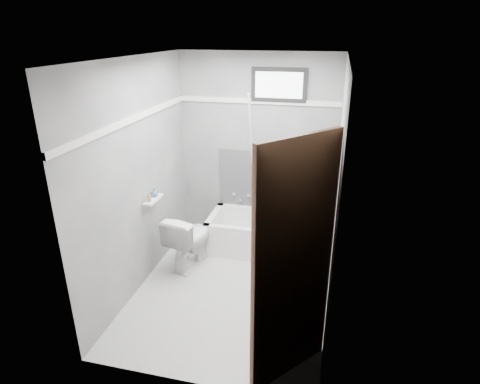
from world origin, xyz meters
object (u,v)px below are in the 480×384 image
(door, at_px, (327,295))
(soap_bottle_b, at_px, (154,192))
(office_chair, at_px, (290,202))
(toilet, at_px, (189,240))
(bathtub, at_px, (268,234))
(soap_bottle_a, at_px, (149,197))

(door, relative_size, soap_bottle_b, 19.07)
(office_chair, bearing_deg, toilet, -153.92)
(door, bearing_deg, soap_bottle_b, 142.14)
(office_chair, bearing_deg, bathtub, -175.84)
(bathtub, xyz_separation_m, toilet, (-0.84, -0.57, 0.12))
(toilet, height_order, door, door)
(soap_bottle_b, bearing_deg, soap_bottle_a, -90.07)
(office_chair, xyz_separation_m, soap_bottle_a, (-1.42, -0.89, 0.29))
(office_chair, bearing_deg, soap_bottle_a, -150.37)
(toilet, distance_m, soap_bottle_b, 0.72)
(office_chair, xyz_separation_m, soap_bottle_b, (-1.42, -0.75, 0.28))
(office_chair, relative_size, toilet, 1.65)
(bathtub, distance_m, soap_bottle_a, 1.63)
(door, distance_m, soap_bottle_b, 2.43)
(soap_bottle_a, distance_m, soap_bottle_b, 0.14)
(door, xyz_separation_m, soap_bottle_b, (-1.92, 1.49, -0.04))
(office_chair, xyz_separation_m, door, (0.50, -2.24, 0.32))
(soap_bottle_b, bearing_deg, bathtub, 31.70)
(soap_bottle_a, bearing_deg, bathtub, 36.43)
(toilet, bearing_deg, door, 144.55)
(toilet, height_order, soap_bottle_a, soap_bottle_a)
(office_chair, height_order, soap_bottle_a, office_chair)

